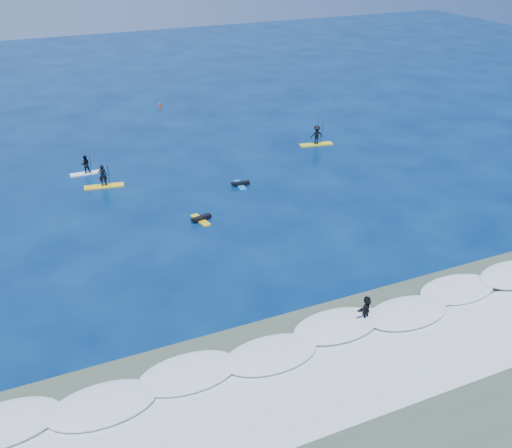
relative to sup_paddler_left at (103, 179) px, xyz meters
name	(u,v)px	position (x,y,z in m)	size (l,w,h in m)	color
ground	(246,245)	(6.70, -12.77, -0.67)	(160.00, 160.00, 0.00)	#031944
shallow_water	(367,391)	(6.70, -26.77, -0.66)	(90.00, 13.00, 0.01)	#3D5442
breaking_wave	(322,337)	(6.70, -22.77, -0.67)	(40.00, 6.00, 0.30)	white
whitewater	(355,376)	(6.70, -25.77, -0.67)	(34.00, 5.00, 0.02)	silver
sup_paddler_left	(103,179)	(0.00, 0.00, 0.00)	(3.12, 1.24, 2.13)	yellow
sup_paddler_center	(86,166)	(-0.84, 3.15, 0.03)	(2.67, 0.72, 1.87)	white
sup_paddler_right	(317,136)	(19.77, 1.51, 0.18)	(3.18, 1.31, 2.17)	yellow
prone_paddler_near	(201,219)	(5.12, -8.42, -0.52)	(1.59, 2.07, 0.42)	yellow
prone_paddler_far	(240,184)	(9.85, -4.11, -0.53)	(1.55, 1.98, 0.41)	#186FBA
wave_surfer	(366,309)	(9.32, -22.59, 0.17)	(2.07, 1.44, 1.48)	white
marker_buoy	(160,105)	(9.56, 18.59, -0.37)	(0.28, 0.28, 0.68)	#CB4712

